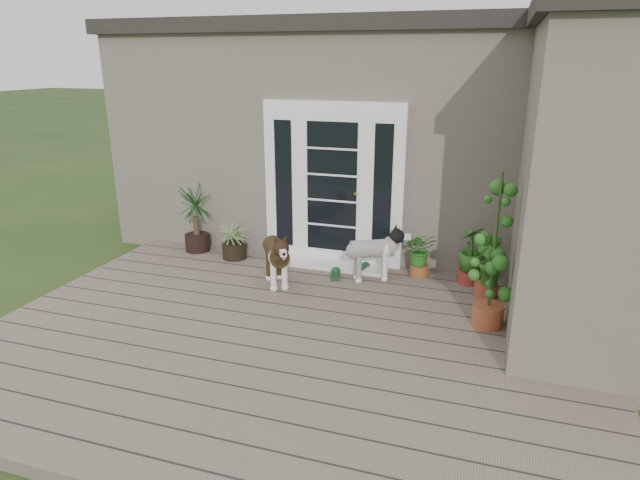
% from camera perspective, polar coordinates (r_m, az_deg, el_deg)
% --- Properties ---
extents(deck, '(6.20, 4.60, 0.12)m').
position_cam_1_polar(deck, '(5.68, -3.33, -10.37)').
color(deck, '#6B5B4C').
rests_on(deck, ground).
extents(house_main, '(7.40, 4.00, 3.10)m').
position_cam_1_polar(house_main, '(9.15, 6.36, 10.51)').
color(house_main, '#665E54').
rests_on(house_main, ground).
extents(roof_main, '(7.60, 4.20, 0.20)m').
position_cam_1_polar(roof_main, '(9.07, 6.75, 20.88)').
color(roof_main, '#2D2826').
rests_on(roof_main, house_main).
extents(house_wing, '(1.60, 2.40, 3.10)m').
position_cam_1_polar(house_wing, '(5.95, 27.88, 4.21)').
color(house_wing, '#665E54').
rests_on(house_wing, ground).
extents(door_unit, '(1.90, 0.14, 2.15)m').
position_cam_1_polar(door_unit, '(7.30, 1.33, 5.78)').
color(door_unit, white).
rests_on(door_unit, deck).
extents(door_step, '(1.60, 0.40, 0.05)m').
position_cam_1_polar(door_step, '(7.42, 0.83, -2.48)').
color(door_step, white).
rests_on(door_step, deck).
extents(brindle_dog, '(0.69, 0.82, 0.63)m').
position_cam_1_polar(brindle_dog, '(6.73, -4.57, -2.14)').
color(brindle_dog, '#3E2D16').
rests_on(brindle_dog, deck).
extents(white_dog, '(0.79, 0.61, 0.60)m').
position_cam_1_polar(white_dog, '(6.89, 5.36, -1.79)').
color(white_dog, beige).
rests_on(white_dog, deck).
extents(spider_plant, '(0.67, 0.67, 0.60)m').
position_cam_1_polar(spider_plant, '(7.70, -8.93, 0.24)').
color(spider_plant, '#95BA72').
rests_on(spider_plant, deck).
extents(yucca, '(0.73, 0.73, 0.96)m').
position_cam_1_polar(yucca, '(8.06, -12.77, 2.18)').
color(yucca, black).
rests_on(yucca, deck).
extents(herb_a, '(0.51, 0.51, 0.50)m').
position_cam_1_polar(herb_a, '(7.10, 10.32, -1.83)').
color(herb_a, '#22621C').
rests_on(herb_a, deck).
extents(herb_b, '(0.51, 0.51, 0.54)m').
position_cam_1_polar(herb_b, '(6.68, 16.98, -3.51)').
color(herb_b, '#21621C').
rests_on(herb_b, deck).
extents(herb_c, '(0.52, 0.52, 0.58)m').
position_cam_1_polar(herb_c, '(7.03, 15.37, -2.06)').
color(herb_c, '#1F5E1B').
rests_on(herb_c, deck).
extents(sapling, '(0.50, 0.50, 1.69)m').
position_cam_1_polar(sapling, '(5.77, 17.65, -0.94)').
color(sapling, '#1A5D1F').
rests_on(sapling, deck).
extents(clog_left, '(0.20, 0.32, 0.09)m').
position_cam_1_polar(clog_left, '(7.02, 1.60, -3.58)').
color(clog_left, '#16371B').
rests_on(clog_left, deck).
extents(clog_right, '(0.19, 0.30, 0.08)m').
position_cam_1_polar(clog_right, '(7.25, 4.47, -2.91)').
color(clog_right, '#13311D').
rests_on(clog_right, deck).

